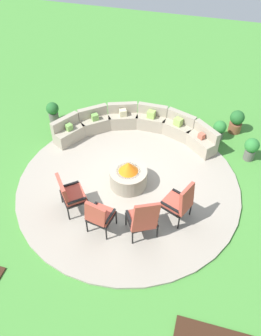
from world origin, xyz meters
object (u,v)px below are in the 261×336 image
Objects in this scene: potted_plant_2 at (236,121)px; potted_plant_3 at (219,129)px; fire_pit at (128,176)px; lounge_chair_back_right at (180,202)px; curved_stone_bench at (136,126)px; potted_plant_1 at (251,148)px; potted_plant_0 at (53,111)px; lounge_chair_front_right at (99,215)px; lounge_chair_back_left at (143,218)px; lounge_chair_front_left at (70,193)px.

potted_plant_2 is 1.20× the size of potted_plant_3.
lounge_chair_back_right is at bearing -27.22° from fire_pit.
potted_plant_1 is at bearing -2.40° from curved_stone_bench.
potted_plant_1 is (6.00, -0.15, 0.03)m from potted_plant_0.
potted_plant_1 is 1.15m from potted_plant_3.
lounge_chair_front_right is 1.59× the size of potted_plant_0.
curved_stone_bench is 3.31m from potted_plant_1.
potted_plant_1 is 1.14× the size of potted_plant_3.
lounge_chair_back_left is 1.78× the size of potted_plant_0.
lounge_chair_front_right is 1.53× the size of potted_plant_1.
lounge_chair_front_right reaches higher than potted_plant_3.
potted_plant_0 is 1.09× the size of potted_plant_3.
lounge_chair_front_right is (0.87, -0.42, -0.00)m from lounge_chair_front_left.
potted_plant_0 is 0.96× the size of potted_plant_1.
potted_plant_0 is at bearing -174.02° from potted_plant_3.
lounge_chair_front_left is at bearing -102.94° from curved_stone_bench.
lounge_chair_front_left reaches higher than curved_stone_bench.
potted_plant_2 is (5.53, 1.01, 0.02)m from potted_plant_0.
potted_plant_3 is (0.63, 3.32, -0.28)m from lounge_chair_back_right.
fire_pit is at bearing -147.14° from potted_plant_1.
curved_stone_bench is at bearing -0.33° from potted_plant_0.
lounge_chair_front_left is 5.07m from potted_plant_1.
fire_pit is 3.96m from potted_plant_2.
potted_plant_0 is (-3.78, 3.48, -0.27)m from lounge_chair_back_left.
fire_pit is 0.90× the size of lounge_chair_front_left.
lounge_chair_back_right reaches higher than potted_plant_1.
potted_plant_2 is at bearing 36.61° from lounge_chair_back_left.
potted_plant_2 is at bearing 50.96° from fire_pit.
potted_plant_3 is (2.04, 2.60, -0.02)m from fire_pit.
potted_plant_1 is at bearing -1.47° from potted_plant_0.
lounge_chair_front_right is 4.60m from potted_plant_0.
lounge_chair_back_right reaches higher than potted_plant_0.
potted_plant_0 is 6.00m from potted_plant_1.
potted_plant_3 is at bearing 12.89° from curved_stone_bench.
lounge_chair_front_left is at bearing -130.27° from potted_plant_2.
potted_plant_1 reaches higher than potted_plant_3.
lounge_chair_back_left is at bearing 157.99° from lounge_chair_back_right.
potted_plant_2 is at bearing 69.03° from lounge_chair_front_right.
lounge_chair_front_right reaches higher than potted_plant_2.
fire_pit is at bearing 96.64° from lounge_chair_front_left.
potted_plant_0 is (-1.95, 3.21, -0.24)m from lounge_chair_front_left.
curved_stone_bench reaches higher than potted_plant_3.
potted_plant_2 is at bearing 111.82° from potted_plant_1.
lounge_chair_front_left is 1.60× the size of potted_plant_0.
potted_plant_1 is (1.54, 2.64, -0.23)m from lounge_chair_back_right.
potted_plant_2 is (-0.47, 1.16, -0.01)m from potted_plant_1.
lounge_chair_back_right is (1.77, -2.78, 0.27)m from curved_stone_bench.
lounge_chair_back_left is at bearing -62.37° from fire_pit.
lounge_chair_front_right is 5.38m from potted_plant_2.
lounge_chair_back_left reaches higher than lounge_chair_front_left.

